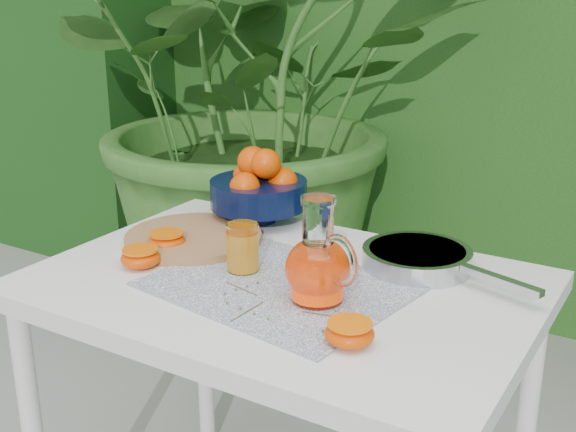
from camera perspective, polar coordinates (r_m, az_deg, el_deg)
The scene contains 11 objects.
hedge_backdrop at distance 3.23m, azimuth 20.95°, elevation 14.77°, with size 8.00×1.65×2.50m.
potted_plant_left at distance 2.77m, azimuth -1.91°, elevation 9.66°, with size 1.83×1.83×1.83m, color #2F6020.
white_table at distance 1.51m, azimuth -0.40°, elevation -7.87°, with size 1.00×0.70×0.75m.
placemat at distance 1.44m, azimuth -0.77°, elevation -5.54°, with size 0.48×0.37×0.00m, color #0D1F4D.
cutting_board at distance 1.68m, azimuth -7.47°, elevation -1.73°, with size 0.32×0.32×0.02m, color #A06E48.
fruit_bowl at distance 1.79m, azimuth -2.27°, elevation 2.29°, with size 0.24×0.24×0.19m.
juice_pitcher at distance 1.34m, azimuth 2.41°, elevation -3.96°, with size 0.19×0.16×0.20m.
juice_tumbler at distance 1.49m, azimuth -3.60°, elevation -2.59°, with size 0.08×0.08×0.10m.
saute_pan at distance 1.54m, azimuth 10.25°, elevation -3.26°, with size 0.42×0.29×0.04m.
orange_halves at distance 1.46m, azimuth -6.33°, elevation -4.43°, with size 0.64×0.27×0.04m.
thyme_sprigs at distance 1.35m, azimuth -1.06°, elevation -7.05°, with size 0.31×0.18×0.01m.
Camera 1 is at (0.67, -1.11, 1.34)m, focal length 45.00 mm.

